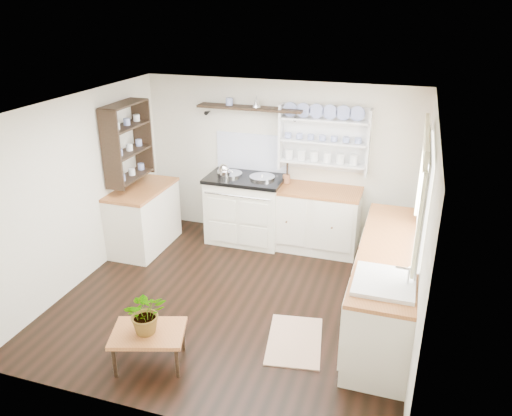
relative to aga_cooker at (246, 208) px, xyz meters
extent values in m
cube|color=black|center=(0.40, -1.57, -0.50)|extent=(4.00, 3.80, 0.01)
cube|color=beige|center=(0.40, 0.33, 0.65)|extent=(4.00, 0.02, 2.30)
cube|color=beige|center=(2.40, -1.57, 0.65)|extent=(0.02, 3.80, 2.30)
cube|color=beige|center=(-1.60, -1.57, 0.65)|extent=(0.02, 3.80, 2.30)
cube|color=white|center=(0.40, -1.57, 1.80)|extent=(4.00, 3.80, 0.01)
cube|color=white|center=(2.36, -1.42, 1.00)|extent=(0.04, 1.40, 1.00)
cube|color=white|center=(2.34, -1.42, 1.00)|extent=(0.02, 1.50, 1.10)
cube|color=#EBE9BC|center=(2.32, -1.42, 1.58)|extent=(0.04, 1.55, 0.18)
cube|color=white|center=(0.00, 0.00, -0.03)|extent=(1.06, 0.69, 0.93)
cube|color=black|center=(0.00, 0.00, 0.46)|extent=(1.10, 0.73, 0.05)
cylinder|color=silver|center=(-0.24, 0.00, 0.50)|extent=(0.36, 0.36, 0.03)
cylinder|color=silver|center=(0.24, 0.00, 0.50)|extent=(0.36, 0.36, 0.03)
cylinder|color=silver|center=(0.00, -0.38, 0.33)|extent=(0.95, 0.02, 0.02)
cube|color=#EDE6CD|center=(1.00, 0.03, -0.06)|extent=(1.25, 0.60, 0.88)
cube|color=brown|center=(1.00, 0.03, 0.38)|extent=(1.27, 0.63, 0.04)
cube|color=#EDE6CD|center=(2.10, -1.47, -0.06)|extent=(0.60, 2.40, 0.88)
cube|color=brown|center=(2.10, -1.47, 0.38)|extent=(0.62, 2.43, 0.04)
cube|color=white|center=(2.10, -2.22, 0.30)|extent=(0.55, 0.60, 0.28)
cylinder|color=silver|center=(2.30, -2.22, 0.50)|extent=(0.02, 0.02, 0.22)
cube|color=#EDE6CD|center=(-1.30, -0.67, -0.06)|extent=(0.60, 1.10, 0.88)
cube|color=brown|center=(-1.30, -0.67, 0.38)|extent=(0.62, 1.13, 0.04)
cube|color=white|center=(1.05, 0.31, 1.05)|extent=(1.20, 0.03, 0.90)
cube|color=white|center=(1.05, 0.22, 1.05)|extent=(1.20, 0.22, 0.02)
cylinder|color=navy|center=(1.05, 0.23, 1.32)|extent=(0.20, 0.02, 0.20)
cube|color=black|center=(0.00, 0.20, 1.42)|extent=(1.50, 0.24, 0.04)
cone|color=black|center=(-0.65, 0.27, 1.31)|extent=(0.06, 0.20, 0.06)
cone|color=black|center=(0.65, 0.27, 1.31)|extent=(0.06, 0.20, 0.06)
cube|color=black|center=(-1.44, -0.67, 1.05)|extent=(0.28, 0.80, 1.05)
cylinder|color=brown|center=(0.57, 0.11, 0.47)|extent=(0.10, 0.10, 0.12)
cube|color=brown|center=(-0.01, -2.89, -0.15)|extent=(0.80, 0.68, 0.04)
cylinder|color=black|center=(-0.23, -3.17, -0.33)|extent=(0.04, 0.04, 0.33)
cylinder|color=black|center=(-0.35, -2.80, -0.33)|extent=(0.04, 0.04, 0.33)
cylinder|color=black|center=(0.33, -2.99, -0.33)|extent=(0.04, 0.04, 0.33)
cylinder|color=black|center=(0.22, -2.62, -0.33)|extent=(0.04, 0.04, 0.33)
imported|color=#3F7233|center=(-0.01, -2.89, 0.09)|extent=(0.51, 0.50, 0.44)
cube|color=#9B745A|center=(1.26, -2.14, -0.49)|extent=(0.68, 0.93, 0.02)
camera|label=1|loc=(2.18, -6.33, 2.81)|focal=35.00mm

